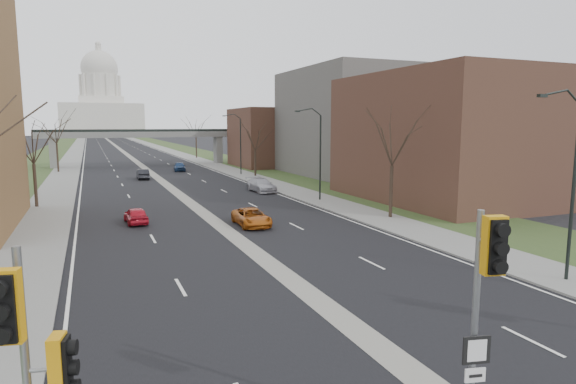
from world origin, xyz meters
TOP-DOWN VIEW (x-y plane):
  - road_surface at (0.00, 150.00)m, footprint 20.00×600.00m
  - median_strip at (0.00, 150.00)m, footprint 1.20×600.00m
  - sidewalk_right at (12.00, 150.00)m, footprint 4.00×600.00m
  - sidewalk_left at (-12.00, 150.00)m, footprint 4.00×600.00m
  - grass_verge_right at (18.00, 150.00)m, footprint 8.00×600.00m
  - grass_verge_left at (-18.00, 150.00)m, footprint 8.00×600.00m
  - commercial_block_near at (24.00, 28.00)m, footprint 16.00×20.00m
  - commercial_block_mid at (28.00, 52.00)m, footprint 18.00×22.00m
  - commercial_block_far at (22.00, 70.00)m, footprint 14.00×14.00m
  - pedestrian_bridge at (0.00, 80.00)m, footprint 34.00×3.00m
  - capitol at (0.00, 320.00)m, footprint 48.00×42.00m
  - streetlight_near at (10.99, 6.00)m, footprint 2.61×0.20m
  - streetlight_mid at (10.99, 32.00)m, footprint 2.61×0.20m
  - streetlight_far at (10.99, 58.00)m, footprint 2.61×0.20m
  - tree_left_b at (-13.00, 38.00)m, footprint 6.75×6.75m
  - tree_left_c at (-13.00, 72.00)m, footprint 7.65×7.65m
  - tree_right_a at (13.00, 22.00)m, footprint 7.20×7.20m
  - tree_right_b at (13.00, 55.00)m, footprint 6.30×6.30m
  - tree_right_c at (13.00, 95.00)m, footprint 7.65×7.65m
  - signal_pole_left at (-9.50, -0.62)m, footprint 1.12×0.89m
  - signal_pole_median at (-0.98, -1.70)m, footprint 0.70×0.92m
  - car_left_near at (-5.53, 27.58)m, footprint 1.66×3.67m
  - car_left_far at (-2.00, 57.64)m, footprint 1.46×4.10m
  - car_right_near at (2.14, 23.55)m, footprint 2.17×4.54m
  - car_right_mid at (8.67, 40.10)m, footprint 2.39×5.14m
  - car_right_far at (4.55, 67.22)m, footprint 2.15×4.35m

SIDE VIEW (x-z plane):
  - median_strip at x=0.00m, z-range -0.01..0.01m
  - road_surface at x=0.00m, z-range 0.00..0.01m
  - grass_verge_right at x=18.00m, z-range 0.00..0.10m
  - grass_verge_left at x=-18.00m, z-range 0.00..0.10m
  - sidewalk_right at x=12.00m, z-range 0.00..0.12m
  - sidewalk_left at x=-12.00m, z-range 0.00..0.12m
  - car_left_near at x=-5.53m, z-range 0.00..1.22m
  - car_right_near at x=2.14m, z-range 0.00..1.25m
  - car_left_far at x=-2.00m, z-range 0.00..1.35m
  - car_right_far at x=4.55m, z-range 0.00..1.42m
  - car_right_mid at x=8.67m, z-range 0.00..1.45m
  - signal_pole_left at x=-9.50m, z-range 0.82..6.14m
  - signal_pole_median at x=-0.98m, z-range 1.08..6.57m
  - pedestrian_bridge at x=0.00m, z-range 1.62..8.07m
  - commercial_block_far at x=22.00m, z-range 0.00..10.00m
  - tree_right_b at x=13.00m, z-range 1.71..9.93m
  - commercial_block_near at x=24.00m, z-range 0.00..12.00m
  - tree_left_b at x=-13.00m, z-range 1.82..10.63m
  - tree_right_a at x=13.00m, z-range 1.94..11.34m
  - streetlight_near at x=10.99m, z-range 2.60..11.30m
  - streetlight_mid at x=10.99m, z-range 2.60..11.30m
  - streetlight_far at x=10.99m, z-range 2.60..11.30m
  - tree_left_c at x=-13.00m, z-range 2.05..12.04m
  - tree_right_c at x=13.00m, z-range 2.05..12.04m
  - commercial_block_mid at x=28.00m, z-range 0.00..15.00m
  - capitol at x=0.00m, z-range -9.28..46.47m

